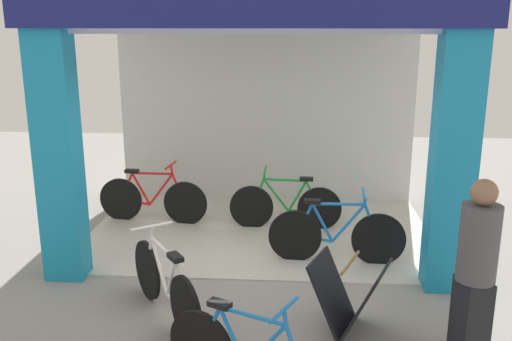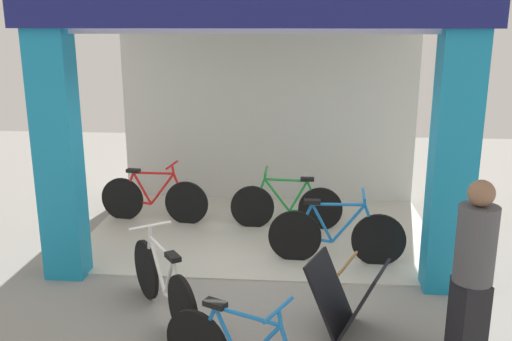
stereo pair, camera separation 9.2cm
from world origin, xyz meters
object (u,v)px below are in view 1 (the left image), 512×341
object	(u,v)px
bicycle_inside_1	(152,199)
bicycle_parked_0	(165,285)
sandwich_board_sign	(349,297)
bicycle_inside_0	(286,205)
pedestrian_0	(475,273)
bicycle_inside_2	(336,235)

from	to	relation	value
bicycle_inside_1	bicycle_parked_0	size ratio (longest dim) A/B	1.21
sandwich_board_sign	bicycle_parked_0	bearing A→B (deg)	175.87
bicycle_inside_0	sandwich_board_sign	bearing A→B (deg)	-76.72
sandwich_board_sign	pedestrian_0	world-z (taller)	pedestrian_0
bicycle_inside_1	pedestrian_0	size ratio (longest dim) A/B	0.98
pedestrian_0	bicycle_parked_0	bearing A→B (deg)	167.30
bicycle_inside_1	sandwich_board_sign	xyz separation A→B (m)	(2.71, -2.97, 0.00)
bicycle_parked_0	sandwich_board_sign	world-z (taller)	bicycle_parked_0
bicycle_inside_1	sandwich_board_sign	size ratio (longest dim) A/B	1.95
sandwich_board_sign	bicycle_inside_0	bearing A→B (deg)	103.28
bicycle_inside_1	pedestrian_0	distance (m)	5.12
bicycle_inside_0	bicycle_inside_1	xyz separation A→B (m)	(-2.04, 0.14, 0.01)
bicycle_inside_2	pedestrian_0	xyz separation A→B (m)	(1.02, -2.16, 0.52)
bicycle_inside_1	bicycle_parked_0	world-z (taller)	bicycle_inside_1
bicycle_inside_2	sandwich_board_sign	size ratio (longest dim) A/B	1.99
bicycle_inside_2	sandwich_board_sign	world-z (taller)	bicycle_inside_2
bicycle_inside_0	sandwich_board_sign	xyz separation A→B (m)	(0.67, -2.83, 0.01)
bicycle_inside_0	bicycle_inside_2	distance (m)	1.35
bicycle_inside_0	pedestrian_0	bearing A→B (deg)	-63.31
sandwich_board_sign	pedestrian_0	xyz separation A→B (m)	(1.01, -0.51, 0.52)
bicycle_inside_0	sandwich_board_sign	distance (m)	2.91
bicycle_parked_0	pedestrian_0	bearing A→B (deg)	-12.70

